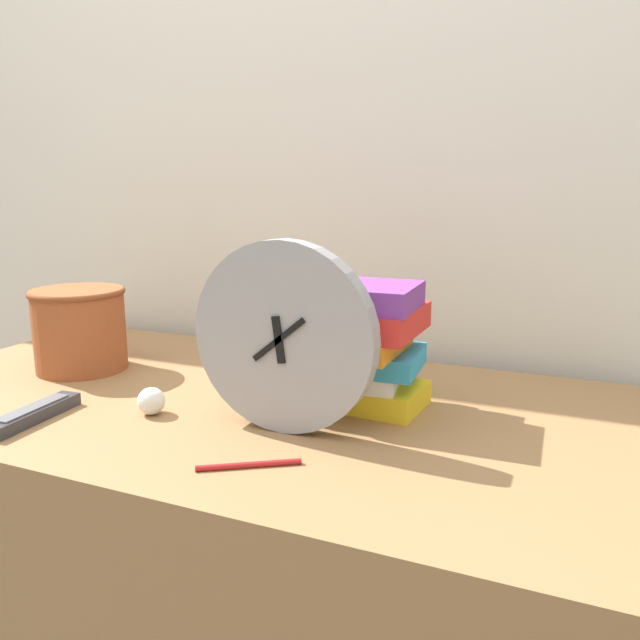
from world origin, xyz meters
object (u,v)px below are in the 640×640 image
(basket, at_px, (80,327))
(tv_remote, at_px, (33,414))
(crumpled_paper_ball, at_px, (151,401))
(desk_clock, at_px, (283,338))
(book_stack, at_px, (352,343))
(pen, at_px, (249,465))

(basket, distance_m, tv_remote, 0.29)
(tv_remote, bearing_deg, crumpled_paper_ball, 32.11)
(basket, bearing_deg, desk_clock, -13.57)
(book_stack, bearing_deg, desk_clock, -111.35)
(basket, bearing_deg, book_stack, 1.64)
(book_stack, relative_size, crumpled_paper_ball, 5.56)
(crumpled_paper_ball, bearing_deg, basket, 152.49)
(book_stack, xyz_separation_m, crumpled_paper_ball, (-0.28, -0.17, -0.09))
(desk_clock, relative_size, book_stack, 1.16)
(tv_remote, bearing_deg, desk_clock, 17.88)
(tv_remote, bearing_deg, book_stack, 31.19)
(book_stack, bearing_deg, crumpled_paper_ball, -149.32)
(tv_remote, distance_m, crumpled_paper_ball, 0.18)
(pen, bearing_deg, tv_remote, 178.28)
(book_stack, height_order, pen, book_stack)
(desk_clock, distance_m, basket, 0.53)
(book_stack, relative_size, tv_remote, 1.41)
(basket, relative_size, tv_remote, 1.05)
(basket, xyz_separation_m, crumpled_paper_ball, (0.29, -0.15, -0.06))
(pen, bearing_deg, crumpled_paper_ball, 155.83)
(tv_remote, bearing_deg, basket, 118.73)
(book_stack, distance_m, tv_remote, 0.52)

